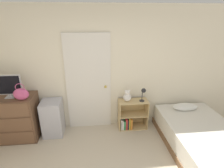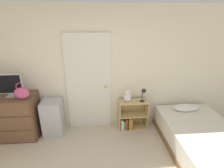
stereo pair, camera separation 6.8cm
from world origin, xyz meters
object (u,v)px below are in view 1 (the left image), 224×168
at_px(bed, 201,137).
at_px(handbag, 21,94).
at_px(bookshelf, 130,117).
at_px(storage_bin, 53,118).
at_px(desk_lamp, 143,92).
at_px(dresser, 16,118).
at_px(tv, 8,86).
at_px(teddy_bear, 127,96).

bearing_deg(bed, handbag, 170.85).
bearing_deg(bookshelf, handbag, -172.72).
relative_size(storage_bin, bookshelf, 1.15).
bearing_deg(desk_lamp, dresser, -178.56).
relative_size(tv, handbag, 1.47).
relative_size(handbag, bookshelf, 0.48).
relative_size(dresser, desk_lamp, 3.11).
distance_m(handbag, desk_lamp, 2.32).
height_order(bookshelf, desk_lamp, desk_lamp).
xyz_separation_m(tv, bookshelf, (2.32, 0.12, -0.88)).
relative_size(tv, bed, 0.24).
height_order(bookshelf, bed, bookshelf).
bearing_deg(dresser, bookshelf, 2.71).
bearing_deg(handbag, storage_bin, 25.85).
distance_m(dresser, teddy_bear, 2.26).
xyz_separation_m(bookshelf, bed, (1.17, -0.78, -0.03)).
xyz_separation_m(storage_bin, teddy_bear, (1.55, 0.05, 0.39)).
relative_size(tv, teddy_bear, 1.81).
distance_m(tv, teddy_bear, 2.26).
bearing_deg(teddy_bear, handbag, -172.49).
bearing_deg(storage_bin, handbag, -154.15).
bearing_deg(handbag, dresser, 148.88).
xyz_separation_m(dresser, bed, (3.49, -0.67, -0.23)).
relative_size(tv, bookshelf, 0.71).
relative_size(dresser, handbag, 2.90).
height_order(teddy_bear, bed, teddy_bear).
distance_m(dresser, handbag, 0.64).
relative_size(storage_bin, desk_lamp, 2.54).
relative_size(handbag, desk_lamp, 1.07).
height_order(dresser, storage_bin, dresser).
bearing_deg(dresser, teddy_bear, 2.74).
relative_size(storage_bin, bed, 0.39).
xyz_separation_m(desk_lamp, bed, (0.93, -0.74, -0.63)).
xyz_separation_m(storage_bin, bed, (2.80, -0.73, -0.14)).
height_order(handbag, bookshelf, handbag).
bearing_deg(teddy_bear, dresser, -177.26).
relative_size(teddy_bear, desk_lamp, 0.87).
relative_size(handbag, storage_bin, 0.42).
height_order(tv, teddy_bear, tv).
distance_m(bookshelf, bed, 1.41).
relative_size(tv, storage_bin, 0.62).
distance_m(dresser, bookshelf, 2.33).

